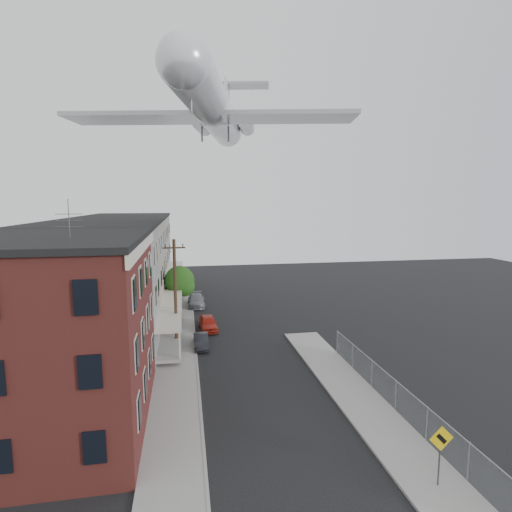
{
  "coord_description": "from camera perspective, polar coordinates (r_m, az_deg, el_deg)",
  "views": [
    {
      "loc": [
        -4.71,
        -14.83,
        12.03
      ],
      "look_at": [
        -0.49,
        8.77,
        8.75
      ],
      "focal_mm": 28.0,
      "sensor_mm": 36.0,
      "label": 1
    }
  ],
  "objects": [
    {
      "name": "ground",
      "position": [
        19.67,
        6.82,
        -29.96
      ],
      "size": [
        120.0,
        120.0,
        0.0
      ],
      "primitive_type": "plane",
      "color": "black",
      "rests_on": "ground"
    },
    {
      "name": "sidewalk_left",
      "position": [
        40.64,
        -10.96,
        -9.48
      ],
      "size": [
        3.0,
        62.0,
        0.12
      ],
      "primitive_type": "cube",
      "color": "gray",
      "rests_on": "ground"
    },
    {
      "name": "sidewalk_right",
      "position": [
        26.11,
        15.05,
        -19.77
      ],
      "size": [
        3.0,
        26.0,
        0.12
      ],
      "primitive_type": "cube",
      "color": "gray",
      "rests_on": "ground"
    },
    {
      "name": "curb_left",
      "position": [
        40.64,
        -8.89,
        -9.42
      ],
      "size": [
        0.15,
        62.0,
        0.14
      ],
      "primitive_type": "cube",
      "color": "gray",
      "rests_on": "ground"
    },
    {
      "name": "curb_right",
      "position": [
        25.57,
        11.91,
        -20.27
      ],
      "size": [
        0.15,
        26.0,
        0.14
      ],
      "primitive_type": "cube",
      "color": "gray",
      "rests_on": "ground"
    },
    {
      "name": "corner_building",
      "position": [
        24.02,
        -27.74,
        -9.73
      ],
      "size": [
        10.31,
        12.3,
        12.15
      ],
      "color": "#341410",
      "rests_on": "ground"
    },
    {
      "name": "row_house_a",
      "position": [
        32.89,
        -22.72,
        -4.93
      ],
      "size": [
        11.98,
        7.0,
        10.3
      ],
      "color": "slate",
      "rests_on": "ground"
    },
    {
      "name": "row_house_b",
      "position": [
        39.62,
        -20.55,
        -2.74
      ],
      "size": [
        11.98,
        7.0,
        10.3
      ],
      "color": "#776B5E",
      "rests_on": "ground"
    },
    {
      "name": "row_house_c",
      "position": [
        46.43,
        -19.02,
        -1.18
      ],
      "size": [
        11.98,
        7.0,
        10.3
      ],
      "color": "slate",
      "rests_on": "ground"
    },
    {
      "name": "row_house_d",
      "position": [
        53.28,
        -17.88,
        -0.03
      ],
      "size": [
        11.98,
        7.0,
        10.3
      ],
      "color": "#776B5E",
      "rests_on": "ground"
    },
    {
      "name": "row_house_e",
      "position": [
        60.17,
        -17.0,
        0.87
      ],
      "size": [
        11.98,
        7.0,
        10.3
      ],
      "color": "slate",
      "rests_on": "ground"
    },
    {
      "name": "chainlink_fence",
      "position": [
        25.54,
        19.34,
        -18.26
      ],
      "size": [
        0.06,
        18.06,
        1.9
      ],
      "color": "gray",
      "rests_on": "ground"
    },
    {
      "name": "warning_sign",
      "position": [
        20.0,
        24.87,
        -23.46
      ],
      "size": [
        1.1,
        0.11,
        2.8
      ],
      "color": "#515156",
      "rests_on": "ground"
    },
    {
      "name": "utility_pole",
      "position": [
        33.66,
        -11.46,
        -4.98
      ],
      "size": [
        1.8,
        0.26,
        9.0
      ],
      "color": "black",
      "rests_on": "ground"
    },
    {
      "name": "street_tree",
      "position": [
        43.61,
        -10.71,
        -3.69
      ],
      "size": [
        3.22,
        3.2,
        5.2
      ],
      "color": "black",
      "rests_on": "ground"
    },
    {
      "name": "car_near",
      "position": [
        38.39,
        -6.88,
        -9.47
      ],
      "size": [
        1.78,
        4.01,
        1.34
      ],
      "primitive_type": "imported",
      "rotation": [
        0.0,
        0.0,
        0.05
      ],
      "color": "#AD2216",
      "rests_on": "ground"
    },
    {
      "name": "car_mid",
      "position": [
        34.13,
        -7.86,
        -11.93
      ],
      "size": [
        1.21,
        3.37,
        1.11
      ],
      "primitive_type": "imported",
      "rotation": [
        0.0,
        0.0,
        0.01
      ],
      "color": "black",
      "rests_on": "ground"
    },
    {
      "name": "car_far",
      "position": [
        46.97,
        -8.54,
        -6.29
      ],
      "size": [
        1.91,
        4.63,
        1.34
      ],
      "primitive_type": "imported",
      "rotation": [
        0.0,
        0.0,
        0.01
      ],
      "color": "gray",
      "rests_on": "ground"
    },
    {
      "name": "airplane",
      "position": [
        37.6,
        -5.98,
        19.98
      ],
      "size": [
        24.23,
        27.69,
        7.96
      ],
      "color": "silver",
      "rests_on": "ground"
    }
  ]
}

